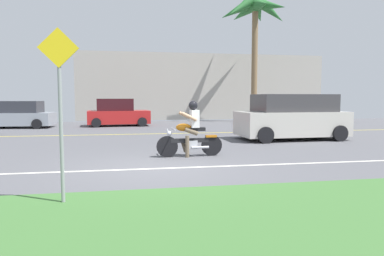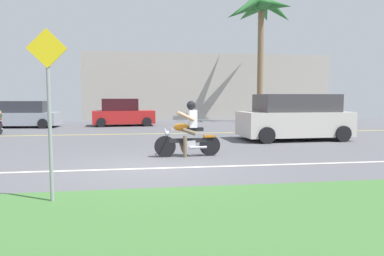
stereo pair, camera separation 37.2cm
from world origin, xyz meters
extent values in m
cube|color=#545459|center=(0.00, 3.00, -0.02)|extent=(56.00, 30.00, 0.04)
cube|color=#3D6B33|center=(0.00, -4.10, 0.03)|extent=(56.00, 3.80, 0.06)
cube|color=silver|center=(0.00, -0.06, 0.00)|extent=(50.40, 0.12, 0.01)
cube|color=yellow|center=(0.00, 8.38, 0.00)|extent=(50.40, 0.12, 0.01)
cylinder|color=black|center=(0.38, 1.57, 0.31)|extent=(0.63, 0.12, 0.62)
cylinder|color=black|center=(1.73, 1.62, 0.31)|extent=(0.63, 0.12, 0.62)
cylinder|color=#B7BAC1|center=(0.49, 1.57, 0.57)|extent=(0.28, 0.06, 0.54)
cube|color=black|center=(1.06, 1.59, 0.48)|extent=(1.14, 0.15, 0.12)
cube|color=#B7BAC1|center=(1.11, 1.60, 0.35)|extent=(0.34, 0.22, 0.25)
ellipsoid|color=#B76614|center=(0.87, 1.59, 0.87)|extent=(0.46, 0.25, 0.23)
cube|color=black|center=(1.27, 1.60, 0.81)|extent=(0.51, 0.25, 0.10)
cube|color=#B76614|center=(1.71, 1.62, 0.59)|extent=(0.34, 0.18, 0.06)
cylinder|color=#B7BAC1|center=(0.57, 1.58, 0.83)|extent=(0.06, 0.65, 0.04)
sphere|color=#B7BAC1|center=(0.45, 1.57, 0.70)|extent=(0.15, 0.15, 0.15)
cylinder|color=#B7BAC1|center=(1.35, 1.48, 0.28)|extent=(0.52, 0.09, 0.07)
cube|color=white|center=(1.20, 1.60, 1.12)|extent=(0.24, 0.34, 0.52)
sphere|color=black|center=(1.16, 1.60, 1.52)|extent=(0.27, 0.27, 0.27)
cylinder|color=brown|center=(1.08, 1.70, 0.76)|extent=(0.42, 0.15, 0.26)
cylinder|color=brown|center=(1.08, 1.49, 0.76)|extent=(0.42, 0.15, 0.26)
cylinder|color=brown|center=(0.96, 1.44, 0.32)|extent=(0.12, 0.12, 0.63)
cylinder|color=brown|center=(0.91, 1.71, 0.28)|extent=(0.22, 0.12, 0.35)
cylinder|color=tan|center=(0.99, 1.80, 1.20)|extent=(0.47, 0.11, 0.29)
cylinder|color=tan|center=(1.00, 1.38, 1.20)|extent=(0.47, 0.11, 0.29)
cube|color=beige|center=(5.98, 5.10, 0.67)|extent=(4.49, 2.15, 0.99)
cube|color=#3B3A3D|center=(6.07, 5.10, 1.53)|extent=(3.24, 1.83, 0.72)
cylinder|color=black|center=(7.55, 6.15, 0.32)|extent=(0.65, 0.24, 0.64)
cylinder|color=black|center=(4.36, 6.06, 0.32)|extent=(0.65, 0.24, 0.64)
cylinder|color=black|center=(7.61, 4.13, 0.32)|extent=(0.65, 0.24, 0.64)
cylinder|color=black|center=(4.42, 4.04, 0.32)|extent=(0.65, 0.24, 0.64)
cylinder|color=black|center=(8.30, 5.17, 0.72)|extent=(0.22, 0.58, 0.58)
cube|color=#8C939E|center=(-7.31, 13.26, 0.52)|extent=(4.52, 2.07, 0.73)
cube|color=#2D2F36|center=(-7.05, 13.24, 1.22)|extent=(2.66, 1.69, 0.67)
cylinder|color=black|center=(-5.67, 14.02, 0.28)|extent=(0.57, 0.22, 0.56)
cylinder|color=black|center=(-5.79, 12.27, 0.28)|extent=(0.57, 0.22, 0.56)
cube|color=#AD1E1E|center=(-1.32, 13.68, 0.55)|extent=(3.87, 2.10, 0.80)
cube|color=#351116|center=(-1.55, 13.66, 1.32)|extent=(2.28, 1.73, 0.74)
cylinder|color=black|center=(-2.60, 12.67, 0.28)|extent=(0.57, 0.22, 0.56)
cylinder|color=black|center=(0.09, 12.88, 0.28)|extent=(0.57, 0.22, 0.56)
cylinder|color=black|center=(-2.74, 14.49, 0.28)|extent=(0.57, 0.22, 0.56)
cylinder|color=black|center=(-0.05, 14.69, 0.28)|extent=(0.57, 0.22, 0.56)
cylinder|color=brown|center=(8.27, 15.83, 4.18)|extent=(0.43, 0.43, 8.36)
sphere|color=#28662D|center=(8.27, 15.83, 8.36)|extent=(1.11, 1.11, 1.11)
cone|color=#28662D|center=(9.46, 16.05, 8.06)|extent=(2.91, 1.46, 2.22)
cone|color=#28662D|center=(8.88, 16.87, 8.06)|extent=(2.25, 2.94, 1.69)
cone|color=#28662D|center=(7.84, 16.95, 8.06)|extent=(1.91, 2.98, 1.60)
cone|color=#28662D|center=(7.13, 16.21, 8.06)|extent=(2.98, 1.80, 2.03)
cone|color=#28662D|center=(7.16, 15.38, 8.06)|extent=(2.94, 1.93, 2.22)
cone|color=#28662D|center=(8.24, 14.63, 8.06)|extent=(1.05, 2.84, 1.51)
cone|color=#28662D|center=(8.91, 14.81, 8.06)|extent=(2.31, 2.91, 1.63)
cylinder|color=gray|center=(-1.77, -2.77, 1.14)|extent=(0.06, 0.06, 2.27)
cube|color=yellow|center=(-1.77, -2.79, 2.51)|extent=(0.62, 0.03, 0.62)
cube|color=#A8A399|center=(5.36, 21.00, 2.64)|extent=(20.11, 4.00, 5.27)
camera|label=1|loc=(-0.71, -8.62, 1.74)|focal=32.91mm
camera|label=2|loc=(-0.34, -8.68, 1.74)|focal=32.91mm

